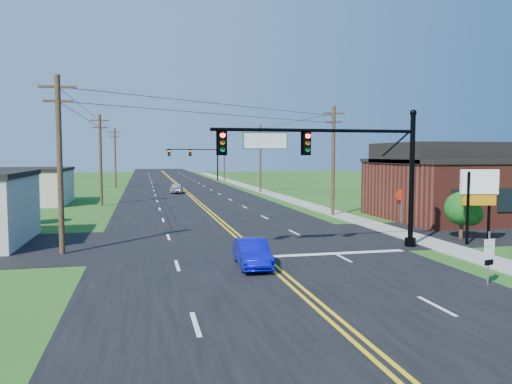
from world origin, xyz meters
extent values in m
plane|color=#214D16|center=(0.00, 0.00, 0.00)|extent=(260.00, 260.00, 0.00)
cube|color=black|center=(0.00, 50.00, 0.02)|extent=(16.00, 220.00, 0.04)
cube|color=black|center=(0.00, 12.00, 0.02)|extent=(70.00, 10.00, 0.04)
cube|color=gray|center=(10.50, 40.00, 0.04)|extent=(2.00, 160.00, 0.08)
cylinder|color=black|center=(8.80, 8.00, 3.60)|extent=(0.28, 0.28, 7.20)
cylinder|color=black|center=(8.80, 8.00, 0.25)|extent=(0.60, 0.60, 0.50)
sphere|color=black|center=(8.80, 8.00, 7.30)|extent=(0.36, 0.36, 0.36)
cylinder|color=black|center=(3.30, 8.00, 6.30)|extent=(11.00, 0.18, 0.18)
cube|color=#055C14|center=(0.60, 8.00, 5.75)|extent=(2.30, 0.06, 0.85)
cylinder|color=black|center=(8.80, 80.00, 3.60)|extent=(0.28, 0.28, 7.20)
cylinder|color=black|center=(8.80, 80.00, 0.25)|extent=(0.60, 0.60, 0.50)
sphere|color=black|center=(8.80, 80.00, 7.30)|extent=(0.36, 0.36, 0.36)
cylinder|color=black|center=(3.80, 80.00, 6.00)|extent=(10.00, 0.18, 0.18)
cube|color=#055C14|center=(0.60, 80.00, 5.45)|extent=(2.30, 0.06, 0.85)
cube|color=maroon|center=(20.00, 18.00, 2.20)|extent=(14.00, 11.00, 4.40)
cube|color=black|center=(20.00, 18.00, 4.55)|extent=(14.20, 11.20, 0.30)
cube|color=#BDB6A1|center=(-19.00, 38.00, 1.70)|extent=(12.00, 9.00, 3.40)
cube|color=black|center=(-19.00, 38.00, 3.55)|extent=(12.20, 9.20, 0.30)
cylinder|color=#332017|center=(-9.50, 10.00, 4.50)|extent=(0.28, 0.28, 9.00)
cube|color=#332017|center=(-9.50, 10.00, 8.40)|extent=(1.80, 0.12, 0.12)
cube|color=#332017|center=(-9.50, 10.00, 7.70)|extent=(1.40, 0.12, 0.12)
cylinder|color=#332017|center=(-9.50, 35.00, 4.50)|extent=(0.28, 0.28, 9.00)
cube|color=#332017|center=(-9.50, 35.00, 8.40)|extent=(1.80, 0.12, 0.12)
cube|color=#332017|center=(-9.50, 35.00, 7.70)|extent=(1.40, 0.12, 0.12)
cylinder|color=#332017|center=(-9.50, 62.00, 4.50)|extent=(0.28, 0.28, 9.00)
cube|color=#332017|center=(-9.50, 62.00, 8.40)|extent=(1.80, 0.12, 0.12)
cube|color=#332017|center=(-9.50, 62.00, 7.70)|extent=(1.40, 0.12, 0.12)
cylinder|color=#332017|center=(9.80, 22.00, 4.50)|extent=(0.28, 0.28, 9.00)
cube|color=#332017|center=(9.80, 22.00, 8.40)|extent=(1.80, 0.12, 0.12)
cube|color=#332017|center=(9.80, 22.00, 7.70)|extent=(1.40, 0.12, 0.12)
cylinder|color=#332017|center=(9.80, 48.00, 4.50)|extent=(0.28, 0.28, 9.00)
cube|color=#332017|center=(9.80, 48.00, 8.40)|extent=(1.80, 0.12, 0.12)
cube|color=#332017|center=(9.80, 48.00, 7.70)|extent=(1.40, 0.12, 0.12)
cylinder|color=#332017|center=(9.80, 78.00, 4.50)|extent=(0.28, 0.28, 9.00)
cube|color=#332017|center=(9.80, 78.00, 8.40)|extent=(1.80, 0.12, 0.12)
cube|color=#332017|center=(9.80, 78.00, 7.70)|extent=(1.40, 0.12, 0.12)
cylinder|color=#332017|center=(16.00, 26.00, 0.92)|extent=(0.24, 0.24, 1.85)
sphere|color=#0F3F12|center=(16.00, 26.00, 2.60)|extent=(3.00, 3.00, 3.00)
cylinder|color=#332017|center=(13.00, 9.50, 0.66)|extent=(0.24, 0.24, 1.32)
sphere|color=#0F3F12|center=(13.00, 9.50, 1.86)|extent=(2.00, 2.00, 2.00)
cylinder|color=#332017|center=(-14.00, 22.00, 0.77)|extent=(0.24, 0.24, 1.54)
sphere|color=#0F3F12|center=(-14.00, 22.00, 2.17)|extent=(2.40, 2.40, 2.40)
imported|color=#080CB8|center=(-0.73, 5.06, 0.62)|extent=(1.47, 3.79, 1.23)
imported|color=silver|center=(-1.19, 48.76, 0.68)|extent=(2.06, 4.13, 1.35)
cylinder|color=slate|center=(7.50, 0.00, 1.06)|extent=(0.08, 0.08, 2.12)
cube|color=white|center=(7.50, -0.03, 1.68)|extent=(0.52, 0.13, 0.29)
cube|color=white|center=(7.50, -0.03, 1.30)|extent=(0.52, 0.13, 0.53)
cube|color=black|center=(7.50, -0.03, 0.91)|extent=(0.43, 0.11, 0.21)
cylinder|color=slate|center=(13.00, 16.57, 1.19)|extent=(0.09, 0.09, 2.38)
cylinder|color=#AC1E09|center=(13.00, 16.54, 2.10)|extent=(0.90, 0.24, 0.91)
cylinder|color=black|center=(12.19, 7.83, 2.06)|extent=(0.19, 0.19, 4.12)
cylinder|color=black|center=(13.57, 7.83, 2.06)|extent=(0.19, 0.19, 4.12)
cube|color=white|center=(12.88, 7.83, 3.54)|extent=(2.07, 0.77, 1.37)
cube|color=#CC720C|center=(12.88, 7.83, 2.51)|extent=(1.84, 0.68, 0.57)
camera|label=1|loc=(-5.45, -16.50, 5.07)|focal=35.00mm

